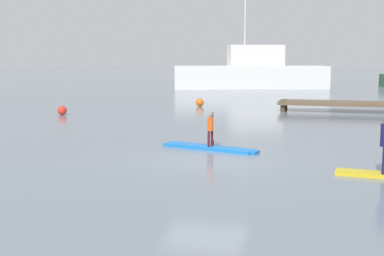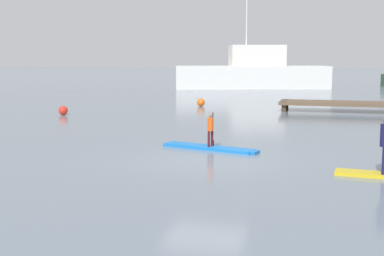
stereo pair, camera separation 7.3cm
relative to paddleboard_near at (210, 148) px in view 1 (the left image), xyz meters
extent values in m
plane|color=slate|center=(0.29, -2.04, -0.05)|extent=(240.00, 240.00, 0.00)
cube|color=blue|center=(-0.07, 0.02, 0.00)|extent=(3.40, 1.55, 0.10)
cube|color=blue|center=(1.59, -0.47, 0.00)|extent=(0.35, 0.49, 0.09)
cylinder|color=#4C1419|center=(0.04, 0.11, 0.32)|extent=(0.08, 0.08, 0.54)
cylinder|color=#4C1419|center=(-0.02, -0.12, 0.32)|extent=(0.08, 0.08, 0.54)
cylinder|color=#E54C14|center=(0.01, 0.00, 0.82)|extent=(0.25, 0.25, 0.45)
sphere|color=#8C664C|center=(0.01, 0.00, 1.13)|extent=(0.13, 0.13, 0.13)
cylinder|color=black|center=(0.06, 0.16, 0.64)|extent=(0.03, 0.03, 1.18)
cube|color=black|center=(0.06, 0.16, 0.14)|extent=(0.07, 0.14, 0.18)
cylinder|color=#19194C|center=(5.41, -2.78, 0.41)|extent=(0.11, 0.11, 0.73)
cylinder|color=#19194C|center=(5.38, -3.09, 0.41)|extent=(0.11, 0.11, 0.73)
cube|color=black|center=(5.42, -2.73, 0.14)|extent=(0.04, 0.14, 0.18)
cube|color=silver|center=(-3.50, 34.36, 1.05)|extent=(15.53, 8.40, 2.20)
cube|color=white|center=(-3.02, 34.50, 3.17)|extent=(6.02, 4.92, 2.04)
cube|color=brown|center=(6.87, 13.92, 0.43)|extent=(11.43, 2.22, 0.18)
cylinder|color=#473828|center=(1.46, 13.11, 0.23)|extent=(0.28, 0.28, 0.57)
cylinder|color=#473828|center=(1.46, 14.73, 0.23)|extent=(0.28, 0.28, 0.57)
sphere|color=red|center=(-10.07, 8.28, 0.20)|extent=(0.50, 0.50, 0.50)
sphere|color=orange|center=(-3.94, 14.94, 0.20)|extent=(0.50, 0.50, 0.50)
camera|label=1|loc=(3.80, -17.44, 3.16)|focal=48.91mm
camera|label=2|loc=(3.87, -17.42, 3.16)|focal=48.91mm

